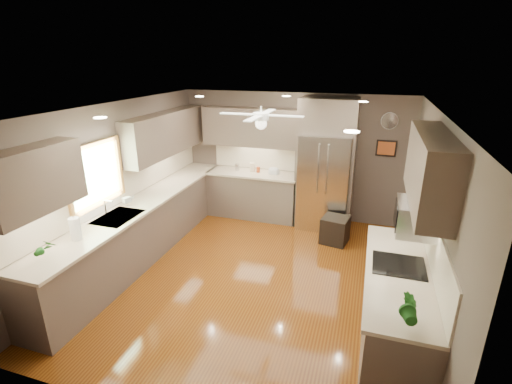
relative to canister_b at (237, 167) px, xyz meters
The scene contains 27 objects.
floor 2.68m from the canister_b, 64.02° to the right, with size 5.00×5.00×0.00m, color #4F240A.
ceiling 2.90m from the canister_b, 64.02° to the right, with size 5.00×5.00×0.00m, color white.
wall_back 1.15m from the canister_b, 13.86° to the left, with size 4.50×4.50×0.00m, color brown.
wall_front 4.86m from the canister_b, 77.06° to the right, with size 4.50×4.50×0.00m, color brown.
wall_left 2.53m from the canister_b, 117.52° to the right, with size 5.00×5.00×0.00m, color brown.
wall_right 4.02m from the canister_b, 33.77° to the right, with size 5.00×5.00×0.00m, color brown.
canister_b is the anchor object (origin of this frame).
canister_c 0.32m from the canister_b, ahead, with size 0.11×0.11×0.18m, color #C8B396.
canister_d 0.45m from the canister_b, ahead, with size 0.07×0.07×0.11m, color #9C3511.
soap_bottle 2.49m from the canister_b, 113.11° to the right, with size 0.08×0.09×0.19m, color white.
potted_plant_left 4.10m from the canister_b, 102.03° to the right, with size 0.16×0.11×0.30m, color #195217.
potted_plant_right 4.96m from the canister_b, 52.63° to the right, with size 0.18×0.15×0.33m, color #195217.
bowl 0.78m from the canister_b, ahead, with size 0.23×0.23×0.06m, color #C8B396.
left_run 2.32m from the canister_b, 112.61° to the right, with size 0.65×4.70×1.45m.
back_run 0.64m from the canister_b, ahead, with size 1.85×0.65×1.45m.
uppers 1.78m from the canister_b, 77.18° to the right, with size 4.50×4.70×0.95m.
window 3.01m from the canister_b, 112.53° to the right, with size 0.05×1.12×0.92m.
sink 2.86m from the canister_b, 107.18° to the right, with size 0.50×0.70×0.32m.
refrigerator 1.80m from the canister_b, ahead, with size 1.06×0.75×2.45m.
right_run 4.31m from the canister_b, 45.14° to the right, with size 0.70×2.20×1.45m.
microwave 4.20m from the canister_b, 41.78° to the right, with size 0.43×0.55×0.34m.
ceiling_fan 2.58m from the canister_b, 60.63° to the right, with size 1.18×1.18×0.32m.
recessed_lights 2.58m from the canister_b, 60.24° to the right, with size 2.84×3.14×0.01m.
wall_clock 3.03m from the canister_b, ahead, with size 0.30×0.03×0.30m.
framed_print 2.90m from the canister_b, ahead, with size 0.36×0.03×0.30m.
stool 2.36m from the canister_b, 19.12° to the right, with size 0.51×0.51×0.50m.
paper_towel 3.60m from the canister_b, 104.21° to the right, with size 0.13×0.13×0.33m.
Camera 1 is at (1.48, -4.60, 3.12)m, focal length 26.00 mm.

